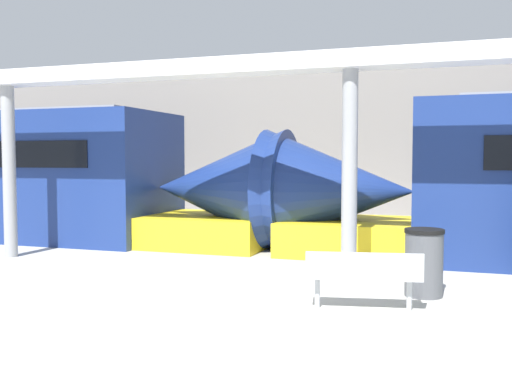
# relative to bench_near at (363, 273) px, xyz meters

# --- Properties ---
(ground_plane) EXTENTS (60.00, 60.00, 0.00)m
(ground_plane) POSITION_rel_bench_near_xyz_m (-1.99, -0.82, -0.49)
(ground_plane) COLOR #B2AFA8
(station_wall) EXTENTS (56.00, 0.20, 5.00)m
(station_wall) POSITION_rel_bench_near_xyz_m (-1.99, 10.04, 2.01)
(station_wall) COLOR gray
(station_wall) RESTS_ON ground_plane
(bench_near) EXTENTS (1.56, 0.71, 0.79)m
(bench_near) POSITION_rel_bench_near_xyz_m (0.00, 0.00, 0.00)
(bench_near) COLOR #ADB2B7
(bench_near) RESTS_ON ground_plane
(trash_bin) EXTENTS (0.57, 0.57, 0.98)m
(trash_bin) POSITION_rel_bench_near_xyz_m (0.73, 1.07, 0.00)
(trash_bin) COLOR #4C4F54
(trash_bin) RESTS_ON ground_plane
(support_column_near) EXTENTS (0.26, 0.26, 3.45)m
(support_column_near) POSITION_rel_bench_near_xyz_m (-0.49, 1.89, 1.23)
(support_column_near) COLOR gray
(support_column_near) RESTS_ON ground_plane
(support_column_far) EXTENTS (0.26, 0.26, 3.45)m
(support_column_far) POSITION_rel_bench_near_xyz_m (-7.36, 1.89, 1.23)
(support_column_far) COLOR gray
(support_column_far) RESTS_ON ground_plane
(canopy_beam) EXTENTS (28.00, 0.60, 0.28)m
(canopy_beam) POSITION_rel_bench_near_xyz_m (-0.49, 1.89, 3.10)
(canopy_beam) COLOR silver
(canopy_beam) RESTS_ON support_column_near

